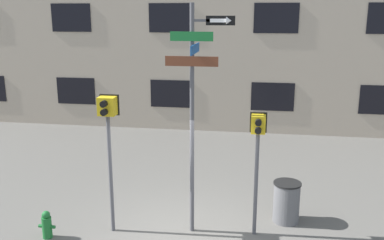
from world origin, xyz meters
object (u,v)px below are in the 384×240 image
at_px(fire_hydrant, 47,225).
at_px(trash_bin, 286,202).
at_px(pedestrian_signal_right, 258,143).
at_px(pedestrian_signal_left, 108,126).
at_px(street_sign_pole, 195,100).

height_order(fire_hydrant, trash_bin, trash_bin).
bearing_deg(pedestrian_signal_right, fire_hydrant, -168.90).
bearing_deg(fire_hydrant, pedestrian_signal_right, 11.10).
distance_m(pedestrian_signal_left, pedestrian_signal_right, 3.08).
distance_m(street_sign_pole, pedestrian_signal_left, 1.86).
distance_m(street_sign_pole, pedestrian_signal_right, 1.55).
bearing_deg(pedestrian_signal_right, pedestrian_signal_left, -173.72).
bearing_deg(street_sign_pole, pedestrian_signal_left, -171.46).
height_order(pedestrian_signal_left, trash_bin, pedestrian_signal_left).
height_order(street_sign_pole, fire_hydrant, street_sign_pole).
bearing_deg(trash_bin, pedestrian_signal_right, -134.64).
bearing_deg(fire_hydrant, pedestrian_signal_left, 21.94).
relative_size(pedestrian_signal_left, pedestrian_signal_right, 1.13).
xyz_separation_m(street_sign_pole, pedestrian_signal_right, (1.29, 0.07, -0.86)).
xyz_separation_m(pedestrian_signal_right, fire_hydrant, (-4.31, -0.85, -1.76)).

